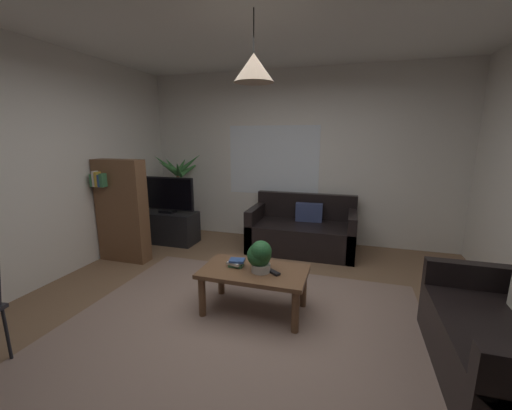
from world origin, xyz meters
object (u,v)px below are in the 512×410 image
Objects in this scene: couch_under_window at (302,232)px; tv_stand at (169,227)px; tv at (167,194)px; pendant_lamp at (254,68)px; potted_palm_corner at (179,196)px; remote_on_table_0 at (273,272)px; book_on_table_2 at (237,260)px; bookshelf_corner at (122,210)px; potted_plant_on_table at (260,255)px; book_on_table_1 at (235,263)px; book_on_table_0 at (236,265)px; coffee_table at (254,277)px.

tv_stand is at bearing -172.76° from couch_under_window.
tv is 2.89m from pendant_lamp.
tv is at bearing -82.96° from potted_palm_corner.
remote_on_table_0 is (0.01, -1.88, 0.17)m from couch_under_window.
book_on_table_2 is at bearing 118.50° from remote_on_table_0.
remote_on_table_0 is 2.46m from bookshelf_corner.
bookshelf_corner is at bearing 160.59° from potted_plant_on_table.
book_on_table_0 is at bearing 66.37° from book_on_table_1.
book_on_table_2 is (-0.18, 0.02, 0.14)m from coffee_table.
remote_on_table_0 is at bearing -37.00° from tv_stand.
coffee_table is 0.23m from book_on_table_1.
book_on_table_0 is 0.15× the size of tv_stand.
coffee_table is at bearing -95.63° from couch_under_window.
book_on_table_2 is 2.36m from tv.
potted_plant_on_table reaches higher than tv_stand.
remote_on_table_0 is 3.03m from potted_palm_corner.
bookshelf_corner is at bearing 160.68° from coffee_table.
book_on_table_2 is 0.27m from potted_plant_on_table.
couch_under_window reaches higher than book_on_table_0.
tv_stand is 0.98m from bookshelf_corner.
bookshelf_corner is at bearing 159.60° from book_on_table_2.
book_on_table_2 is (0.01, -0.01, 0.05)m from book_on_table_0.
remote_on_table_0 is at bearing -36.63° from tv.
coffee_table is 1.90m from pendant_lamp.
potted_plant_on_table is 0.22× the size of bookshelf_corner.
coffee_table is at bearing -5.16° from book_on_table_1.
bookshelf_corner is at bearing 159.67° from book_on_table_0.
couch_under_window is 1.89m from book_on_table_1.
book_on_table_1 is at bearing -20.69° from bookshelf_corner.
bookshelf_corner is (-2.19, 0.77, 0.11)m from potted_plant_on_table.
tv_stand is at bearing 77.61° from bookshelf_corner.
book_on_table_2 is 0.11× the size of bookshelf_corner.
couch_under_window is at bearing 7.81° from tv.
remote_on_table_0 is at bearing -18.34° from bookshelf_corner.
book_on_table_0 is at bearing 167.71° from potted_plant_on_table.
coffee_table is 0.73× the size of bookshelf_corner.
tv_stand is (-1.76, 1.56, -0.25)m from book_on_table_2.
pendant_lamp is (1.94, -1.56, 1.47)m from tv.
book_on_table_1 is at bearing -164.73° from book_on_table_2.
remote_on_table_0 is (0.39, -0.04, -0.03)m from book_on_table_1.
tv is (-1.94, 1.56, 0.43)m from coffee_table.
tv reaches higher than coffee_table.
bookshelf_corner is (-1.94, 0.72, 0.21)m from book_on_table_2.
book_on_table_2 reaches higher than remote_on_table_0.
book_on_table_2 is (-0.37, -1.83, 0.23)m from couch_under_window.
remote_on_table_0 is at bearing -7.84° from book_on_table_0.
potted_palm_corner reaches higher than book_on_table_1.
book_on_table_1 reaches higher than book_on_table_0.
remote_on_table_0 is at bearing -6.91° from pendant_lamp.
tv is at bearing 141.15° from pendant_lamp.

